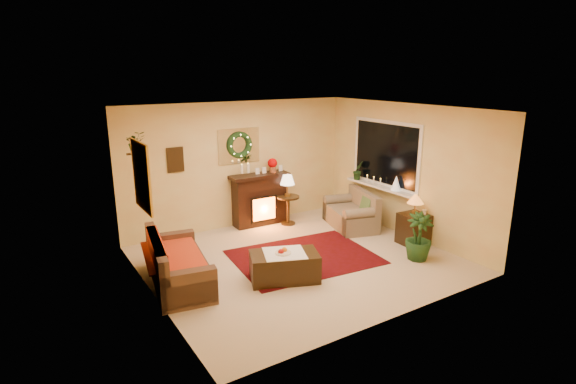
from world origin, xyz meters
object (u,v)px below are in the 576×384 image
coffee_table (284,267)px  end_table_square (413,230)px  fireplace (259,199)px  loveseat (351,208)px  side_table_round (288,209)px  sofa (179,257)px

coffee_table → end_table_square: bearing=21.2°
fireplace → end_table_square: (1.91, -2.56, -0.28)m
loveseat → coffee_table: bearing=-135.1°
side_table_round → end_table_square: (1.40, -2.23, -0.05)m
fireplace → coffee_table: 2.74m
fireplace → side_table_round: bearing=-30.7°
sofa → end_table_square: (4.30, -0.78, -0.16)m
sofa → fireplace: bearing=46.3°
side_table_round → coffee_table: (-1.47, -2.22, -0.11)m
fireplace → coffee_table: (-0.96, -2.55, -0.34)m
sofa → coffee_table: (1.43, -0.77, -0.22)m
loveseat → coffee_table: loveseat is taller
side_table_round → fireplace: bearing=147.3°
fireplace → end_table_square: size_ratio=1.90×
side_table_round → end_table_square: bearing=-57.9°
end_table_square → coffee_table: end_table_square is taller
coffee_table → fireplace: bearing=90.9°
loveseat → end_table_square: (0.38, -1.39, -0.15)m
loveseat → end_table_square: loveseat is taller
fireplace → side_table_round: 0.65m
fireplace → coffee_table: fireplace is taller
loveseat → coffee_table: 2.85m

